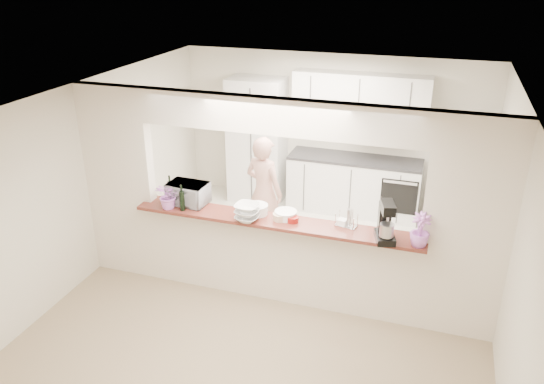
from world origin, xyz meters
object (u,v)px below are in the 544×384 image
at_px(stand_mixer, 386,223).
at_px(person, 264,193).
at_px(toaster_oven, 188,193).
at_px(refrigerator, 460,176).

distance_m(stand_mixer, person, 2.32).
relative_size(toaster_oven, person, 0.29).
bearing_deg(stand_mixer, refrigerator, 73.90).
bearing_deg(person, toaster_oven, 82.33).
bearing_deg(stand_mixer, toaster_oven, 175.57).
bearing_deg(person, refrigerator, -133.23).
xyz_separation_m(stand_mixer, person, (-1.82, 1.36, -0.47)).
distance_m(toaster_oven, person, 1.37).
height_order(refrigerator, person, refrigerator).
height_order(toaster_oven, person, person).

